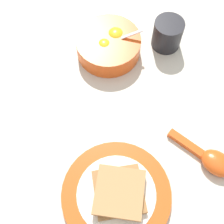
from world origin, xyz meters
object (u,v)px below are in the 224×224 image
at_px(toast_plate, 116,195).
at_px(toast_sandwich, 119,192).
at_px(egg_bowl, 109,45).
at_px(drinking_cup, 168,33).
at_px(soup_spoon, 212,160).

bearing_deg(toast_plate, toast_sandwich, 0.74).
height_order(egg_bowl, toast_sandwich, egg_bowl).
distance_m(egg_bowl, toast_sandwich, 0.36).
distance_m(egg_bowl, drinking_cup, 0.15).
bearing_deg(egg_bowl, drinking_cup, -3.25).
xyz_separation_m(egg_bowl, toast_sandwich, (-0.06, -0.35, 0.00)).
bearing_deg(egg_bowl, soup_spoon, -66.01).
bearing_deg(toast_sandwich, egg_bowl, 80.41).
xyz_separation_m(egg_bowl, drinking_cup, (0.15, -0.01, 0.01)).
height_order(toast_plate, drinking_cup, drinking_cup).
relative_size(toast_sandwich, soup_spoon, 0.88).
height_order(toast_plate, soup_spoon, soup_spoon).
relative_size(egg_bowl, drinking_cup, 2.13).
bearing_deg(drinking_cup, soup_spoon, -89.92).
bearing_deg(soup_spoon, toast_plate, -174.02).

